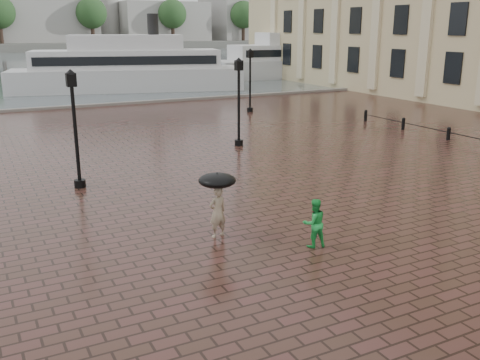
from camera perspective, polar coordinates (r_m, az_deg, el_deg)
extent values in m
plane|color=#3A231A|center=(15.53, 13.64, -7.34)|extent=(300.00, 300.00, 0.00)
plane|color=#4C585D|center=(103.29, -22.18, 11.54)|extent=(240.00, 240.00, 0.00)
cube|color=slate|center=(44.14, -14.46, 7.67)|extent=(80.00, 0.60, 0.30)
cube|color=gray|center=(161.88, -20.97, 16.08)|extent=(30.00, 22.00, 14.00)
cube|color=gray|center=(169.68, -8.66, 16.36)|extent=(25.00, 22.00, 11.00)
cube|color=gray|center=(183.97, 2.18, 17.26)|extent=(35.00, 22.00, 16.00)
cylinder|color=gray|center=(165.57, -13.89, 17.66)|extent=(6.00, 6.00, 20.00)
cylinder|color=#2D2119|center=(148.99, -24.13, 13.91)|extent=(1.00, 1.00, 8.00)
cylinder|color=#2D2119|center=(152.09, -15.41, 14.72)|extent=(1.00, 1.00, 8.00)
sphere|color=#1E3A1A|center=(152.12, -15.57, 16.79)|extent=(8.00, 8.00, 8.00)
cylinder|color=#2D2119|center=(158.37, -7.16, 15.18)|extent=(1.00, 1.00, 8.00)
sphere|color=#1E3A1A|center=(158.39, -7.23, 17.17)|extent=(8.00, 8.00, 8.00)
cylinder|color=#2D2119|center=(167.45, 0.35, 15.34)|extent=(1.00, 1.00, 8.00)
sphere|color=#1E3A1A|center=(167.47, 0.36, 17.22)|extent=(8.00, 8.00, 8.00)
cylinder|color=#2D2119|center=(178.92, 7.00, 15.27)|extent=(1.00, 1.00, 8.00)
sphere|color=#1E3A1A|center=(178.94, 7.06, 17.03)|extent=(8.00, 8.00, 8.00)
cylinder|color=black|center=(31.84, 21.35, 4.55)|extent=(0.20, 0.20, 0.60)
sphere|color=black|center=(31.78, 21.41, 5.11)|extent=(0.22, 0.22, 0.22)
cylinder|color=black|center=(34.21, 17.01, 5.68)|extent=(0.20, 0.20, 0.60)
sphere|color=black|center=(34.16, 17.06, 6.21)|extent=(0.22, 0.22, 0.22)
cylinder|color=black|center=(36.77, 13.25, 6.63)|extent=(0.20, 0.20, 0.60)
sphere|color=black|center=(36.72, 13.28, 7.12)|extent=(0.22, 0.22, 0.22)
cylinder|color=black|center=(21.78, -16.70, -0.35)|extent=(0.44, 0.44, 0.30)
cylinder|color=black|center=(21.35, -17.10, 4.42)|extent=(0.14, 0.14, 4.00)
cube|color=black|center=(21.05, -17.58, 10.15)|extent=(0.35, 0.35, 0.50)
sphere|color=beige|center=(21.05, -17.58, 10.15)|extent=(0.28, 0.28, 0.28)
cylinder|color=black|center=(28.29, -0.13, 4.02)|extent=(0.44, 0.44, 0.30)
cylinder|color=black|center=(27.96, -0.13, 7.73)|extent=(0.14, 0.14, 4.00)
cube|color=black|center=(27.73, -0.13, 12.13)|extent=(0.35, 0.35, 0.50)
sphere|color=beige|center=(27.73, -0.13, 12.13)|extent=(0.28, 0.28, 0.28)
cylinder|color=black|center=(39.75, 1.07, 7.51)|extent=(0.44, 0.44, 0.30)
cylinder|color=black|center=(39.52, 1.08, 10.17)|extent=(0.14, 0.14, 4.00)
cube|color=black|center=(39.35, 1.10, 13.28)|extent=(0.35, 0.35, 0.50)
sphere|color=beige|center=(39.35, 1.10, 13.28)|extent=(0.28, 0.28, 0.28)
imported|color=tan|center=(15.80, -2.41, -3.45)|extent=(0.61, 0.45, 1.55)
imported|color=green|center=(15.26, 7.91, -4.57)|extent=(0.76, 0.62, 1.42)
cube|color=#B9B9B9|center=(54.25, -11.87, 10.44)|extent=(22.71, 10.63, 2.12)
cube|color=silver|center=(54.10, -11.99, 12.48)|extent=(18.26, 8.85, 1.77)
cube|color=silver|center=(54.04, -12.09, 14.16)|extent=(11.28, 6.58, 1.41)
cylinder|color=black|center=(54.12, -9.27, 15.99)|extent=(1.06, 1.06, 2.12)
cube|color=black|center=(51.77, -11.94, 12.34)|extent=(16.28, 4.28, 0.80)
cube|color=black|center=(56.44, -12.03, 12.61)|extent=(16.28, 4.28, 0.80)
cube|color=#B9B9B9|center=(68.63, 6.46, 11.79)|extent=(22.67, 6.70, 2.15)
cube|color=silver|center=(68.52, 6.51, 13.43)|extent=(18.16, 5.72, 1.79)
cube|color=silver|center=(68.46, 6.55, 14.78)|extent=(10.97, 4.76, 1.43)
cylinder|color=black|center=(69.83, 8.58, 16.06)|extent=(1.07, 1.07, 2.15)
cube|color=black|center=(66.47, 7.56, 13.32)|extent=(16.99, 1.12, 0.81)
cube|color=black|center=(70.58, 5.52, 13.54)|extent=(16.99, 1.12, 0.81)
cylinder|color=black|center=(15.63, -2.43, -1.57)|extent=(0.02, 0.02, 0.95)
ellipsoid|color=black|center=(15.50, -2.45, -0.05)|extent=(1.10, 1.10, 0.39)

